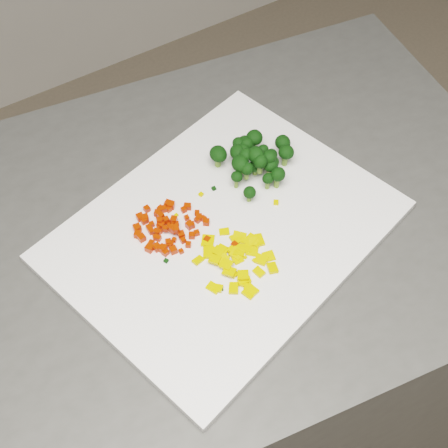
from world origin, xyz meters
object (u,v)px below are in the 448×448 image
counter_block (220,349)px  carrot_pile (171,222)px  pepper_pile (234,261)px  cutting_board (224,231)px  broccoli_pile (255,161)px

counter_block → carrot_pile: (-0.07, 0.01, 0.48)m
counter_block → pepper_pile: pepper_pile is taller
counter_block → carrot_pile: 0.48m
counter_block → cutting_board: cutting_board is taller
counter_block → pepper_pile: 0.48m
carrot_pile → pepper_pile: bearing=-66.6°
cutting_board → carrot_pile: carrot_pile is taller
cutting_board → broccoli_pile: broccoli_pile is taller
counter_block → broccoli_pile: (0.08, 0.03, 0.49)m
broccoli_pile → counter_block: bearing=-159.1°
cutting_board → carrot_pile: (-0.06, 0.04, 0.02)m
cutting_board → broccoli_pile: (0.09, 0.06, 0.03)m
cutting_board → pepper_pile: 0.06m
counter_block → cutting_board: (-0.01, -0.03, 0.46)m
counter_block → pepper_pile: size_ratio=7.98×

